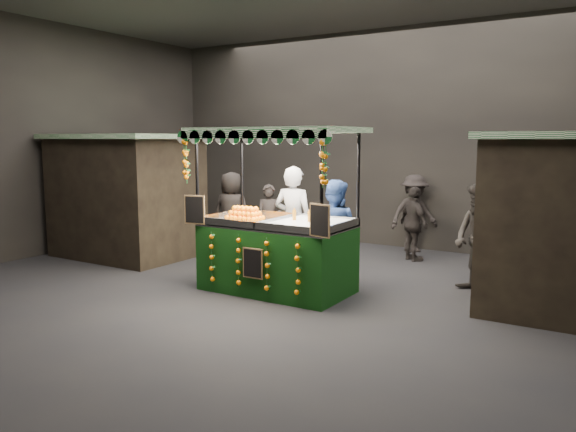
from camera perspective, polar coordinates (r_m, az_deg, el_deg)
The scene contains 11 objects.
ground at distance 9.17m, azimuth -1.57°, elevation -8.01°, with size 12.00×12.00×0.00m, color black.
market_hall at distance 8.87m, azimuth -1.65°, elevation 13.51°, with size 12.10×10.10×5.05m.
neighbour_stall_left at distance 12.54m, azimuth -16.02°, elevation 2.06°, with size 3.00×2.20×2.60m.
juice_stall at distance 9.21m, azimuth -1.20°, elevation -2.63°, with size 2.77×1.63×2.68m.
vendor_grey at distance 10.15m, azimuth 0.56°, elevation -0.63°, with size 0.79×0.56×2.02m.
vendor_blue at distance 9.72m, azimuth 4.68°, elevation -1.65°, with size 0.90×0.71×1.82m.
shopper_0 at distance 11.83m, azimuth -1.92°, elevation -0.55°, with size 0.66×0.55×1.56m.
shopper_1 at distance 9.53m, azimuth 18.78°, elevation -2.26°, with size 1.11×1.07×1.81m.
shopper_2 at distance 11.85m, azimuth 12.63°, elevation -0.78°, with size 0.94×0.84×1.54m.
shopper_3 at distance 12.75m, azimuth 12.63°, elevation 0.24°, with size 1.21×1.26×1.72m.
shopper_4 at distance 12.44m, azimuth -5.73°, elevation 0.36°, with size 0.97×0.73×1.79m.
Camera 1 is at (4.87, -7.36, 2.50)m, focal length 35.11 mm.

